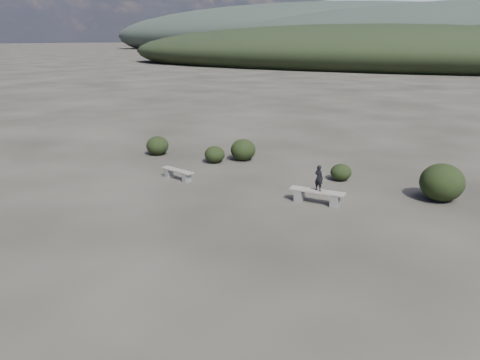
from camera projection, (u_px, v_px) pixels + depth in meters
The scene contains 9 objects.
ground at pixel (170, 246), 13.32m from camera, with size 1200.00×1200.00×0.00m, color #292520.
bench_left at pixel (178, 174), 19.59m from camera, with size 1.70×0.65×0.42m.
bench_right at pixel (317, 196), 16.69m from camera, with size 2.01×0.55×0.50m.
seated_person at pixel (319, 178), 16.48m from camera, with size 0.34×0.22×0.94m, color black.
shrub_a at pixel (215, 154), 22.23m from camera, with size 0.97×0.97×0.79m, color black.
shrub_b at pixel (243, 150), 22.63m from camera, with size 1.21×1.21×1.04m, color black.
shrub_c at pixel (341, 172), 19.44m from camera, with size 0.87×0.87×0.70m, color black.
shrub_d at pixel (442, 182), 16.91m from camera, with size 1.57×1.57×1.37m, color black.
shrub_f at pixel (157, 146), 23.73m from camera, with size 1.13×1.13×0.95m, color black.
Camera 1 is at (7.88, -9.53, 5.66)m, focal length 35.00 mm.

